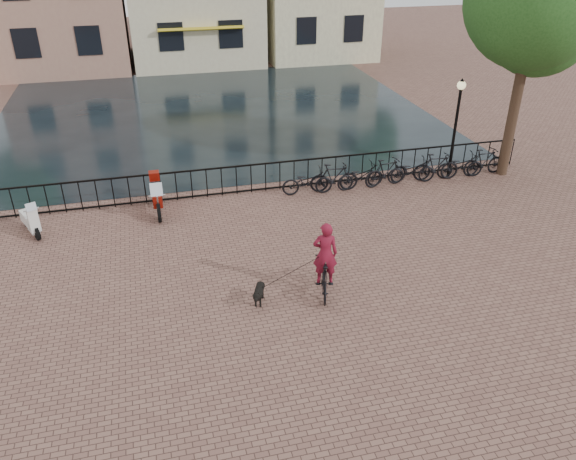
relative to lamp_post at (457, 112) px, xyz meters
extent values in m
plane|color=brown|center=(-7.20, -7.60, -2.38)|extent=(100.00, 100.00, 0.00)
plane|color=black|center=(-7.20, 9.70, -2.38)|extent=(20.00, 20.00, 0.00)
cube|color=black|center=(-7.20, 0.40, -1.38)|extent=(20.00, 0.05, 0.05)
cube|color=black|center=(-7.20, 0.40, -2.30)|extent=(20.00, 0.05, 0.05)
cube|color=gold|center=(-6.70, 17.70, 0.22)|extent=(5.00, 0.60, 0.15)
cylinder|color=black|center=(2.00, -0.30, 0.42)|extent=(0.36, 0.36, 5.60)
cylinder|color=black|center=(4.80, 19.40, 0.60)|extent=(0.36, 0.36, 5.95)
cylinder|color=black|center=(0.00, 0.00, -0.78)|extent=(0.10, 0.10, 3.20)
sphere|color=beige|center=(0.00, 0.00, 0.92)|extent=(0.30, 0.30, 0.30)
imported|color=black|center=(-6.60, -5.84, -1.88)|extent=(0.90, 1.74, 1.01)
imported|color=maroon|center=(-6.60, -5.84, -1.07)|extent=(0.82, 0.65, 1.97)
imported|color=black|center=(-5.40, -0.20, -1.93)|extent=(1.76, 0.74, 0.90)
imported|color=black|center=(-4.45, -0.20, -1.88)|extent=(1.70, 0.62, 1.00)
imported|color=black|center=(-3.50, -0.20, -1.93)|extent=(1.76, 0.75, 0.90)
imported|color=black|center=(-2.55, -0.20, -1.88)|extent=(1.72, 0.73, 1.00)
imported|color=black|center=(-1.60, -0.20, -1.93)|extent=(1.76, 0.75, 0.90)
imported|color=black|center=(-0.65, -0.20, -1.88)|extent=(1.70, 0.64, 1.00)
imported|color=black|center=(0.30, -0.20, -1.93)|extent=(1.76, 0.74, 0.90)
imported|color=black|center=(1.25, -0.20, -1.88)|extent=(1.69, 0.58, 1.00)
camera|label=1|loc=(-10.33, -16.76, 5.77)|focal=35.00mm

